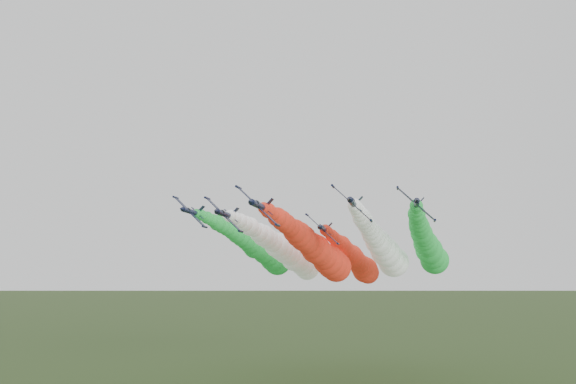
# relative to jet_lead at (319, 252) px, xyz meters

# --- Properties ---
(jet_lead) EXTENTS (11.95, 60.97, 14.76)m
(jet_lead) POSITION_rel_jet_lead_xyz_m (0.00, 0.00, 0.00)
(jet_lead) COLOR #111633
(jet_lead) RESTS_ON ground
(jet_inner_left) EXTENTS (11.57, 60.59, 14.38)m
(jet_inner_left) POSITION_rel_jet_lead_xyz_m (-9.03, 8.77, 0.41)
(jet_inner_left) COLOR #111633
(jet_inner_left) RESTS_ON ground
(jet_inner_right) EXTENTS (12.10, 61.12, 14.91)m
(jet_inner_right) POSITION_rel_jet_lead_xyz_m (13.15, 10.59, 1.16)
(jet_inner_right) COLOR #111633
(jet_inner_right) RESTS_ON ground
(jet_outer_left) EXTENTS (12.14, 61.16, 14.95)m
(jet_outer_left) POSITION_rel_jet_lead_xyz_m (-18.72, 21.36, 1.64)
(jet_outer_left) COLOR #111633
(jet_outer_left) RESTS_ON ground
(jet_outer_right) EXTENTS (12.05, 61.07, 14.86)m
(jet_outer_right) POSITION_rel_jet_lead_xyz_m (23.23, 17.86, 2.04)
(jet_outer_right) COLOR #111633
(jet_outer_right) RESTS_ON ground
(jet_trail) EXTENTS (11.53, 60.55, 14.34)m
(jet_trail) POSITION_rel_jet_lead_xyz_m (5.29, 28.65, -1.05)
(jet_trail) COLOR #111633
(jet_trail) RESTS_ON ground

